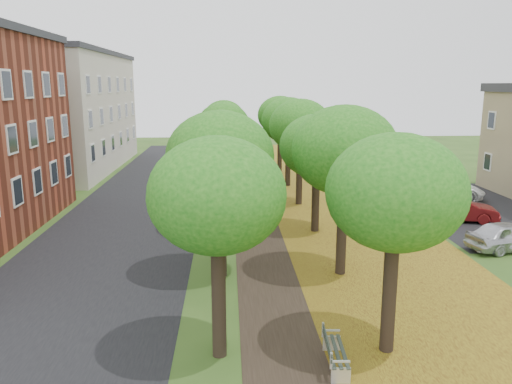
{
  "coord_description": "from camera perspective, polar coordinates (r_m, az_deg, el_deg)",
  "views": [
    {
      "loc": [
        -1.9,
        -12.88,
        7.51
      ],
      "look_at": [
        -0.59,
        10.25,
        2.5
      ],
      "focal_mm": 35.0,
      "sensor_mm": 36.0,
      "label": 1
    }
  ],
  "objects": [
    {
      "name": "footpath",
      "position": [
        28.93,
        0.63,
        -2.84
      ],
      "size": [
        3.2,
        70.0,
        0.01
      ],
      "primitive_type": "cube",
      "color": "black",
      "rests_on": "ground"
    },
    {
      "name": "leaf_verge",
      "position": [
        29.68,
        10.31,
        -2.65
      ],
      "size": [
        7.5,
        70.0,
        0.01
      ],
      "primitive_type": "cube",
      "color": "#9F8B1D",
      "rests_on": "ground"
    },
    {
      "name": "building_cream",
      "position": [
        48.36,
        -21.7,
        8.62
      ],
      "size": [
        10.3,
        20.3,
        10.4
      ],
      "color": "beige",
      "rests_on": "ground"
    },
    {
      "name": "parking_lot",
      "position": [
        33.58,
        24.16,
        -1.81
      ],
      "size": [
        9.0,
        16.0,
        0.01
      ],
      "primitive_type": "cube",
      "color": "black",
      "rests_on": "ground"
    },
    {
      "name": "ground",
      "position": [
        15.03,
        4.67,
        -17.82
      ],
      "size": [
        120.0,
        120.0,
        0.0
      ],
      "primitive_type": "plane",
      "color": "#2D4C19",
      "rests_on": "ground"
    },
    {
      "name": "car_white",
      "position": [
        35.38,
        20.39,
        0.42
      ],
      "size": [
        5.83,
        3.52,
        1.52
      ],
      "primitive_type": "imported",
      "rotation": [
        0.0,
        0.0,
        1.38
      ],
      "color": "white",
      "rests_on": "ground"
    },
    {
      "name": "street_asphalt",
      "position": [
        29.41,
        -14.13,
        -2.97
      ],
      "size": [
        8.0,
        70.0,
        0.01
      ],
      "primitive_type": "cube",
      "color": "black",
      "rests_on": "ground"
    },
    {
      "name": "bench",
      "position": [
        14.32,
        8.9,
        -17.54
      ],
      "size": [
        0.63,
        1.82,
        0.85
      ],
      "rotation": [
        0.0,
        0.0,
        1.51
      ],
      "color": "#2D3930",
      "rests_on": "ground"
    },
    {
      "name": "car_red",
      "position": [
        30.14,
        22.21,
        -1.84
      ],
      "size": [
        4.3,
        2.37,
        1.34
      ],
      "primitive_type": "imported",
      "rotation": [
        0.0,
        0.0,
        1.33
      ],
      "color": "maroon",
      "rests_on": "ground"
    },
    {
      "name": "car_silver",
      "position": [
        25.84,
        26.93,
        -4.48
      ],
      "size": [
        4.26,
        2.48,
        1.36
      ],
      "primitive_type": "imported",
      "rotation": [
        0.0,
        0.0,
        1.8
      ],
      "color": "silver",
      "rests_on": "ground"
    },
    {
      "name": "car_grey",
      "position": [
        31.08,
        21.87,
        -1.48
      ],
      "size": [
        4.38,
        1.85,
        1.26
      ],
      "primitive_type": "imported",
      "rotation": [
        0.0,
        0.0,
        1.55
      ],
      "color": "#2F3034",
      "rests_on": "ground"
    },
    {
      "name": "tree_row_east",
      "position": [
        28.39,
        5.92,
        6.32
      ],
      "size": [
        3.8,
        33.8,
        6.28
      ],
      "color": "black",
      "rests_on": "ground"
    },
    {
      "name": "tree_row_west",
      "position": [
        28.03,
        -3.87,
        6.28
      ],
      "size": [
        3.8,
        33.8,
        6.28
      ],
      "color": "black",
      "rests_on": "ground"
    }
  ]
}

